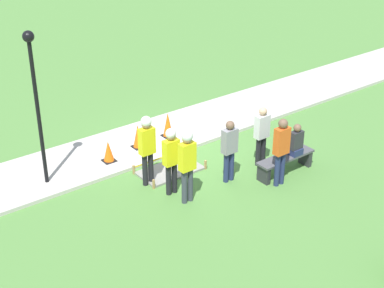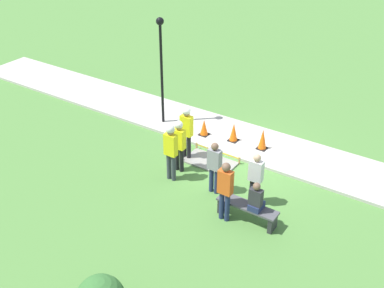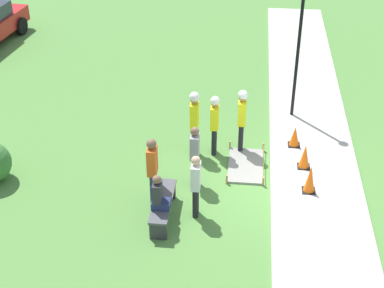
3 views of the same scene
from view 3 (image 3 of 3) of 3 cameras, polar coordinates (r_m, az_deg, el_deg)
The scene contains 15 objects.
ground_plane at distance 15.53m, azimuth 7.60°, elevation -4.33°, with size 60.00×60.00×0.00m, color #51843D.
sidewalk at distance 15.61m, azimuth 12.00°, elevation -4.40°, with size 28.00×2.38×0.10m.
wet_concrete_patch at distance 16.30m, azimuth 5.23°, elevation -2.09°, with size 1.75×1.01×0.26m.
traffic_cone_near_patch at distance 15.24m, azimuth 11.38°, elevation -3.35°, with size 0.34×0.34×0.76m.
traffic_cone_far_patch at distance 16.15m, azimuth 10.88°, elevation -1.18°, with size 0.34×0.34×0.69m.
traffic_cone_sidewalk_edge at distance 17.09m, azimuth 9.93°, elevation 0.74°, with size 0.34×0.34×0.61m.
park_bench at distance 14.27m, azimuth -2.83°, elevation -5.94°, with size 1.77×0.44×0.52m.
person_seated_on_bench at distance 13.77m, azimuth -3.25°, elevation -4.95°, with size 0.36×0.44×0.89m.
worker_supervisor at distance 16.27m, azimuth 2.21°, elevation 2.35°, with size 0.40×0.26×1.81m.
worker_assistant at distance 16.40m, azimuth 4.87°, elevation 2.85°, with size 0.40×0.28×1.93m.
worker_trainee at distance 16.19m, azimuth 0.24°, elevation 2.64°, with size 0.40×0.28×1.95m.
bystander_in_orange_shirt at distance 14.34m, azimuth -3.86°, elevation -2.28°, with size 0.40×0.25×1.87m.
bystander_in_gray_shirt at distance 13.97m, azimuth 0.37°, elevation -3.76°, with size 0.40×0.22×1.70m.
bystander_in_white_shirt at distance 15.03m, azimuth 0.26°, elevation -0.84°, with size 0.40×0.23×1.72m.
lamppost_near at distance 17.73m, azimuth 10.39°, elevation 10.27°, with size 0.28×0.28×4.01m.
Camera 3 is at (-12.55, 0.74, 9.13)m, focal length 55.00 mm.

